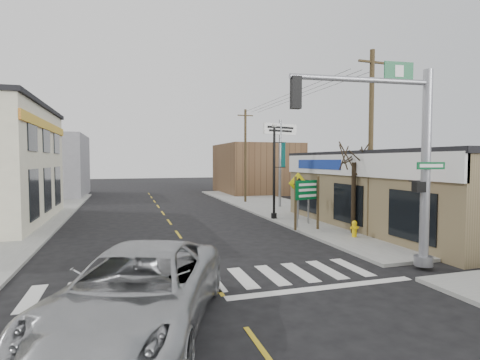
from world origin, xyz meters
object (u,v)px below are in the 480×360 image
object	(u,v)px
lamp_post	(275,163)
utility_pole_near	(371,141)
traffic_signal_pole	(407,147)
utility_pole_far	(245,155)
fire_hydrant	(354,228)
dance_center_sign	(280,141)
bare_tree	(354,150)
suv	(138,291)
guide_sign	(307,195)

from	to	relation	value
lamp_post	utility_pole_near	distance (m)	6.82
traffic_signal_pole	utility_pole_far	size ratio (longest dim) A/B	0.85
fire_hydrant	dance_center_sign	distance (m)	12.71
bare_tree	suv	bearing A→B (deg)	-143.87
traffic_signal_pole	guide_sign	bearing A→B (deg)	94.43
lamp_post	bare_tree	world-z (taller)	lamp_post
bare_tree	utility_pole_far	xyz separation A→B (m)	(-0.80, 14.95, -0.03)
fire_hydrant	lamp_post	size ratio (longest dim) A/B	0.13
lamp_post	bare_tree	xyz separation A→B (m)	(1.94, -5.47, 0.71)
lamp_post	utility_pole_near	bearing A→B (deg)	-88.77
utility_pole_near	fire_hydrant	bearing A→B (deg)	179.04
traffic_signal_pole	utility_pole_near	xyz separation A→B (m)	(2.21, 4.89, 0.44)
guide_sign	bare_tree	world-z (taller)	bare_tree
fire_hydrant	lamp_post	distance (m)	7.19
suv	utility_pole_near	size ratio (longest dim) A/B	0.74
fire_hydrant	bare_tree	size ratio (longest dim) A/B	0.15
suv	lamp_post	bearing A→B (deg)	76.95
suv	guide_sign	xyz separation A→B (m)	(8.76, 9.12, 1.02)
guide_sign	lamp_post	bearing A→B (deg)	76.46
traffic_signal_pole	bare_tree	world-z (taller)	traffic_signal_pole
bare_tree	utility_pole_far	distance (m)	14.97
guide_sign	bare_tree	bearing A→B (deg)	-52.12
bare_tree	utility_pole_near	world-z (taller)	utility_pole_near
utility_pole_far	lamp_post	bearing A→B (deg)	-95.50
suv	fire_hydrant	size ratio (longest dim) A/B	8.36
fire_hydrant	dance_center_sign	xyz separation A→B (m)	(1.24, 11.76, 4.66)
traffic_signal_pole	lamp_post	world-z (taller)	traffic_signal_pole
guide_sign	fire_hydrant	world-z (taller)	guide_sign
suv	fire_hydrant	world-z (taller)	suv
guide_sign	dance_center_sign	bearing A→B (deg)	59.96
guide_sign	utility_pole_far	distance (m)	13.80
dance_center_sign	bare_tree	xyz separation A→B (m)	(-0.70, -10.84, -0.94)
utility_pole_far	traffic_signal_pole	bearing A→B (deg)	-91.72
guide_sign	utility_pole_far	bearing A→B (deg)	70.60
fire_hydrant	lamp_post	xyz separation A→B (m)	(-1.40, 6.39, 3.00)
fire_hydrant	utility_pole_near	xyz separation A→B (m)	(0.84, 0.03, 4.07)
traffic_signal_pole	guide_sign	distance (m)	7.51
traffic_signal_pole	fire_hydrant	world-z (taller)	traffic_signal_pole
fire_hydrant	dance_center_sign	bearing A→B (deg)	83.97
utility_pole_far	bare_tree	bearing A→B (deg)	-85.58
dance_center_sign	utility_pole_near	world-z (taller)	utility_pole_near
lamp_post	utility_pole_far	xyz separation A→B (m)	(1.14, 9.48, 0.68)
fire_hydrant	utility_pole_near	bearing A→B (deg)	2.10
guide_sign	fire_hydrant	bearing A→B (deg)	-75.84
suv	lamp_post	size ratio (longest dim) A/B	1.10
suv	guide_sign	size ratio (longest dim) A/B	2.34
suv	lamp_post	world-z (taller)	lamp_post
traffic_signal_pole	guide_sign	xyz separation A→B (m)	(0.08, 7.16, -2.26)
bare_tree	utility_pole_near	size ratio (longest dim) A/B	0.60
lamp_post	guide_sign	bearing A→B (deg)	-106.66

